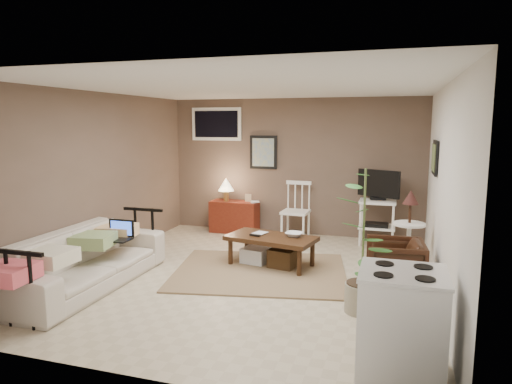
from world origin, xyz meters
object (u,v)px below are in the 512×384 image
(sofa, at_px, (84,251))
(armchair, at_px, (395,262))
(spindle_chair, at_px, (296,212))
(stove, at_px, (401,324))
(potted_plant, at_px, (363,236))
(side_table, at_px, (410,222))
(tv_stand, at_px, (378,205))
(red_console, at_px, (234,214))
(coffee_table, at_px, (271,249))

(sofa, relative_size, armchair, 3.47)
(sofa, xyz_separation_m, spindle_chair, (1.93, 3.08, 0.01))
(spindle_chair, distance_m, stove, 4.35)
(armchair, relative_size, potted_plant, 0.43)
(sofa, height_order, stove, sofa)
(side_table, relative_size, armchair, 1.65)
(sofa, height_order, tv_stand, tv_stand)
(stove, bearing_deg, red_console, 125.02)
(armchair, distance_m, stove, 1.94)
(side_table, height_order, potted_plant, potted_plant)
(sofa, relative_size, red_console, 2.34)
(coffee_table, relative_size, potted_plant, 0.84)
(tv_stand, xyz_separation_m, armchair, (0.29, -2.06, -0.31))
(sofa, distance_m, red_console, 3.27)
(tv_stand, bearing_deg, sofa, -136.87)
(coffee_table, height_order, stove, stove)
(coffee_table, xyz_separation_m, stove, (1.70, -2.36, 0.17))
(tv_stand, relative_size, stove, 1.43)
(sofa, height_order, potted_plant, potted_plant)
(coffee_table, relative_size, spindle_chair, 1.32)
(coffee_table, height_order, armchair, armchair)
(sofa, bearing_deg, tv_stand, -46.87)
(coffee_table, distance_m, red_console, 2.11)
(coffee_table, distance_m, armchair, 1.70)
(stove, bearing_deg, coffee_table, 125.78)
(coffee_table, distance_m, spindle_chair, 1.65)
(potted_plant, height_order, stove, potted_plant)
(spindle_chair, xyz_separation_m, armchair, (1.65, -2.07, -0.12))
(sofa, xyz_separation_m, armchair, (3.57, 1.01, -0.12))
(spindle_chair, xyz_separation_m, side_table, (1.82, -1.32, 0.23))
(sofa, height_order, spindle_chair, spindle_chair)
(red_console, xyz_separation_m, potted_plant, (2.50, -2.96, 0.48))
(coffee_table, height_order, spindle_chair, spindle_chair)
(side_table, bearing_deg, armchair, -102.68)
(tv_stand, bearing_deg, stove, -84.93)
(armchair, bearing_deg, tv_stand, -176.90)
(red_console, distance_m, potted_plant, 3.90)
(tv_stand, distance_m, armchair, 2.10)
(armchair, bearing_deg, stove, -3.26)
(spindle_chair, bearing_deg, side_table, -35.97)
(armchair, height_order, stove, stove)
(sofa, relative_size, stove, 2.69)
(coffee_table, relative_size, red_console, 1.31)
(red_console, xyz_separation_m, armchair, (2.82, -2.17, -0.01))
(spindle_chair, relative_size, side_table, 0.88)
(tv_stand, distance_m, potted_plant, 2.85)
(spindle_chair, relative_size, tv_stand, 0.80)
(sofa, distance_m, stove, 3.75)
(tv_stand, bearing_deg, armchair, -81.87)
(armchair, bearing_deg, coffee_table, -109.49)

